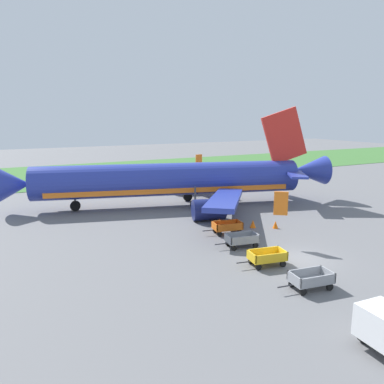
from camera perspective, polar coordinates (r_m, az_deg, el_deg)
The scene contains 10 objects.
ground_plane at distance 29.08m, azimuth 16.27°, elevation -9.64°, with size 220.00×220.00×0.00m, color slate.
grass_strip at distance 72.28m, azimuth -11.48°, elevation 3.14°, with size 220.00×28.00×0.06m, color #3D7033.
airplane at distance 43.05m, azimuth -2.05°, elevation 1.86°, with size 37.12×30.09×11.34m.
baggage_cart_nearest at distance 24.26m, azimuth 17.59°, elevation -12.53°, with size 3.62×1.72×1.07m.
baggage_cart_second_in_row at distance 27.00m, azimuth 11.31°, elevation -9.69°, with size 3.62×1.81×1.07m.
baggage_cart_third_in_row at distance 30.30m, azimuth 7.55°, elevation -7.19°, with size 3.62×1.77×1.07m.
baggage_cart_fourth_in_row at distance 33.47m, azimuth 5.36°, elevation -5.32°, with size 3.63×1.82×1.07m.
traffic_cone_near_plane at distance 35.61m, azimuth 4.19°, elevation -4.66°, with size 0.56×0.56×0.74m, color orange.
traffic_cone_mid_apron at distance 35.60m, azimuth 9.23°, elevation -4.79°, with size 0.56×0.56×0.73m, color orange.
traffic_cone_by_carts at distance 35.80m, azimuth 12.55°, elevation -4.86°, with size 0.53×0.53×0.69m, color orange.
Camera 1 is at (-18.94, -19.54, 10.26)m, focal length 35.12 mm.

